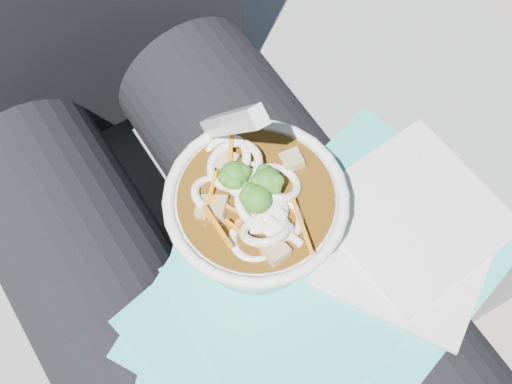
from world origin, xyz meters
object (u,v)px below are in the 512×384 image
stone_ledge (173,268)px  plastic_bag (298,287)px  lap (219,287)px  person_body (167,197)px  udon_bowl (255,213)px

stone_ledge → plastic_bag: size_ratio=2.80×
stone_ledge → plastic_bag: plastic_bag is taller
stone_ledge → lap: size_ratio=2.08×
person_body → plastic_bag: size_ratio=2.74×
udon_bowl → plastic_bag: bearing=-82.2°
plastic_bag → udon_bowl: 0.08m
stone_ledge → lap: bearing=-90.0°
plastic_bag → udon_bowl: bearing=97.8°
stone_ledge → person_body: 0.33m
udon_bowl → person_body: bearing=108.9°
lap → udon_bowl: 0.14m
person_body → udon_bowl: person_body is taller
lap → stone_ledge: bearing=90.0°
person_body → udon_bowl: 0.15m
person_body → stone_ledge: bearing=90.0°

